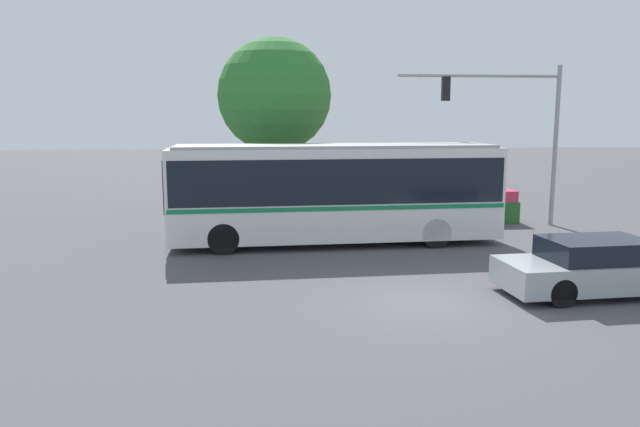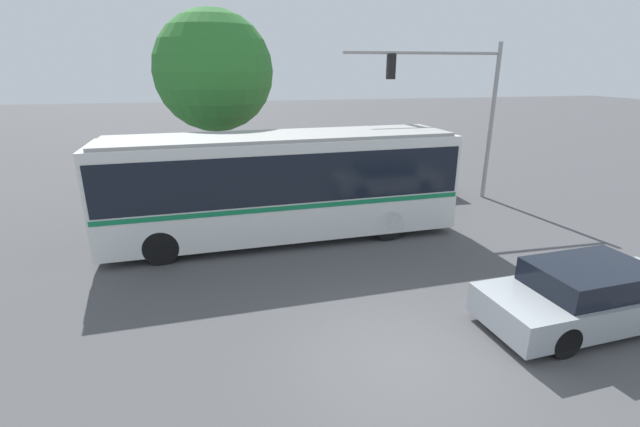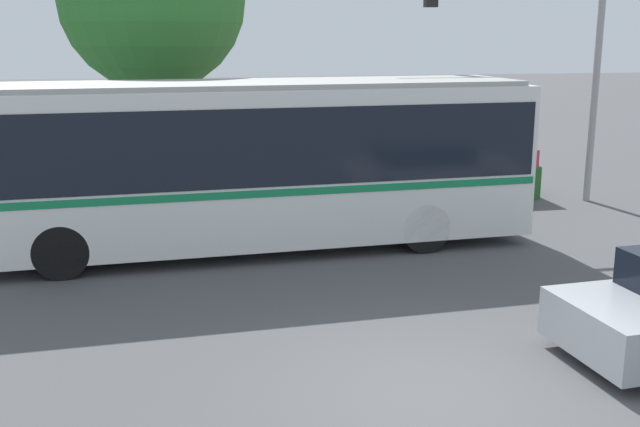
{
  "view_description": "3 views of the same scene",
  "coord_description": "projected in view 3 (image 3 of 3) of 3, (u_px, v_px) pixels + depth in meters",
  "views": [
    {
      "loc": [
        -3.58,
        -13.32,
        4.31
      ],
      "look_at": [
        -1.94,
        5.63,
        1.26
      ],
      "focal_mm": 33.9,
      "sensor_mm": 36.0,
      "label": 1
    },
    {
      "loc": [
        -3.06,
        -6.5,
        5.34
      ],
      "look_at": [
        -0.52,
        5.0,
        1.39
      ],
      "focal_mm": 24.47,
      "sensor_mm": 36.0,
      "label": 2
    },
    {
      "loc": [
        -3.05,
        -8.16,
        4.32
      ],
      "look_at": [
        -0.87,
        2.63,
        1.71
      ],
      "focal_mm": 42.76,
      "sensor_mm": 36.0,
      "label": 3
    }
  ],
  "objects": [
    {
      "name": "ground_plane",
      "position": [
        432.0,
        393.0,
        9.37
      ],
      "size": [
        140.0,
        140.0,
        0.0
      ],
      "primitive_type": "plane",
      "color": "#4C4C4F"
    },
    {
      "name": "city_bus",
      "position": [
        255.0,
        155.0,
        15.28
      ],
      "size": [
        11.23,
        3.17,
        3.39
      ],
      "rotation": [
        0.0,
        0.0,
        3.19
      ],
      "color": "silver",
      "rests_on": "ground"
    },
    {
      "name": "traffic_light_pole",
      "position": [
        541.0,
        37.0,
        18.89
      ],
      "size": [
        6.47,
        0.24,
        6.3
      ],
      "rotation": [
        0.0,
        0.0,
        3.14
      ],
      "color": "gray",
      "rests_on": "ground"
    },
    {
      "name": "flowering_hedge",
      "position": [
        393.0,
        176.0,
        20.11
      ],
      "size": [
        7.73,
        1.55,
        1.32
      ],
      "color": "#286028",
      "rests_on": "ground"
    }
  ]
}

